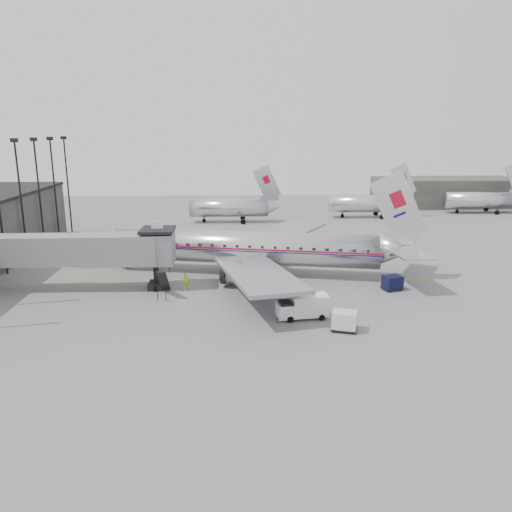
{
  "coord_description": "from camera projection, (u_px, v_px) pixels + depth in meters",
  "views": [
    {
      "loc": [
        -1.03,
        -46.9,
        16.29
      ],
      "look_at": [
        1.22,
        4.44,
        3.2
      ],
      "focal_mm": 35.0,
      "sensor_mm": 36.0,
      "label": 1
    }
  ],
  "objects": [
    {
      "name": "distant_aircraft_mid",
      "position": [
        368.0,
        203.0,
        94.36
      ],
      "size": [
        16.39,
        3.2,
        10.26
      ],
      "color": "silver",
      "rests_on": "ground"
    },
    {
      "name": "floodlight_masts",
      "position": [
        10.0,
        198.0,
        58.83
      ],
      "size": [
        0.9,
        42.25,
        15.25
      ],
      "color": "black",
      "rests_on": "ground"
    },
    {
      "name": "ramp_worker",
      "position": [
        186.0,
        281.0,
        51.89
      ],
      "size": [
        0.79,
        0.76,
        1.82
      ],
      "primitive_type": "imported",
      "rotation": [
        0.0,
        0.0,
        0.71
      ],
      "color": "#97C917",
      "rests_on": "ground"
    },
    {
      "name": "distant_aircraft_far",
      "position": [
        481.0,
        199.0,
        99.25
      ],
      "size": [
        16.39,
        3.2,
        10.26
      ],
      "color": "silver",
      "rests_on": "ground"
    },
    {
      "name": "hangar",
      "position": [
        445.0,
        192.0,
        108.73
      ],
      "size": [
        30.0,
        12.0,
        6.0
      ],
      "primitive_type": "cube",
      "color": "#393634",
      "rests_on": "ground"
    },
    {
      "name": "service_van",
      "position": [
        303.0,
        306.0,
        44.02
      ],
      "size": [
        4.69,
        2.28,
        2.12
      ],
      "rotation": [
        0.0,
        0.0,
        0.13
      ],
      "color": "silver",
      "rests_on": "ground"
    },
    {
      "name": "jet_bridge",
      "position": [
        83.0,
        251.0,
        51.28
      ],
      "size": [
        21.0,
        6.2,
        7.1
      ],
      "color": "slate",
      "rests_on": "ground"
    },
    {
      "name": "apron_line",
      "position": [
        271.0,
        280.0,
        55.41
      ],
      "size": [
        60.0,
        0.15,
        0.01
      ],
      "primitive_type": "cube",
      "rotation": [
        0.0,
        0.0,
        1.57
      ],
      "color": "gold",
      "rests_on": "ground"
    },
    {
      "name": "distant_aircraft_near",
      "position": [
        230.0,
        207.0,
        89.38
      ],
      "size": [
        16.39,
        3.2,
        10.26
      ],
      "color": "silver",
      "rests_on": "ground"
    },
    {
      "name": "baggage_cart_white",
      "position": [
        344.0,
        321.0,
        41.37
      ],
      "size": [
        2.48,
        2.16,
        1.65
      ],
      "rotation": [
        0.0,
        0.0,
        -0.31
      ],
      "color": "silver",
      "rests_on": "ground"
    },
    {
      "name": "airliner",
      "position": [
        250.0,
        248.0,
        57.31
      ],
      "size": [
        38.09,
        34.95,
        12.18
      ],
      "rotation": [
        0.0,
        0.0,
        -0.21
      ],
      "color": "silver",
      "rests_on": "ground"
    },
    {
      "name": "ground",
      "position": [
        246.0,
        298.0,
        49.47
      ],
      "size": [
        160.0,
        160.0,
        0.0
      ],
      "primitive_type": "plane",
      "color": "slate",
      "rests_on": "ground"
    },
    {
      "name": "baggage_cart_navy",
      "position": [
        392.0,
        283.0,
        51.86
      ],
      "size": [
        2.29,
        1.99,
        1.52
      ],
      "rotation": [
        0.0,
        0.0,
        0.31
      ],
      "color": "black",
      "rests_on": "ground"
    }
  ]
}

